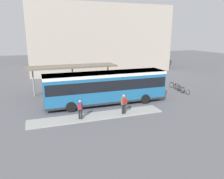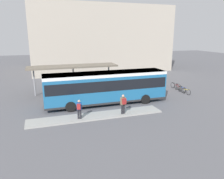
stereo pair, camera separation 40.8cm
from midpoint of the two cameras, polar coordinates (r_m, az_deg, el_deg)
ground_plane at (r=22.67m, az=-0.97°, el=-3.76°), size 120.00×120.00×0.00m
curb_island at (r=19.31m, az=-3.31°, el=-6.88°), size 11.86×1.80×0.12m
city_bus at (r=22.15m, az=-0.97°, el=0.97°), size 12.40×2.79×3.30m
pedestrian_waiting at (r=19.24m, az=3.56°, el=-3.55°), size 0.46×0.50×1.78m
pedestrian_companion at (r=18.30m, az=-7.94°, el=-4.87°), size 0.46×0.50×1.65m
bicycle_yellow at (r=27.73m, az=19.15°, el=-0.43°), size 0.48×1.62×0.70m
bicycle_blue at (r=28.48m, az=18.29°, el=0.05°), size 0.48×1.69×0.73m
bicycle_red at (r=29.15m, az=17.21°, el=0.42°), size 0.48×1.61×0.70m
bicycle_black at (r=29.98m, az=16.64°, el=0.91°), size 0.49×1.77×0.77m
station_shelter at (r=26.66m, az=-9.74°, el=5.84°), size 10.60×2.66×3.36m
potted_planter_near_shelter at (r=24.80m, az=-10.27°, el=-0.86°), size 0.70×0.70×1.21m
potted_planter_far_side at (r=25.42m, az=-1.23°, el=-0.26°), size 0.74×0.74×1.21m
station_building at (r=46.26m, az=-3.71°, el=13.13°), size 25.98×15.99×12.18m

